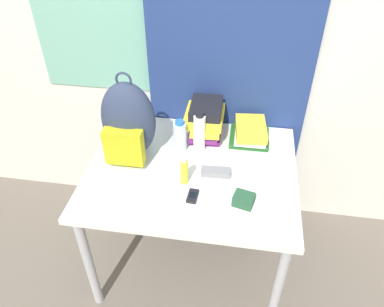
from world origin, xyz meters
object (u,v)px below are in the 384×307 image
backpack (128,123)px  book_stack_center (250,133)px  sunglasses_case (216,172)px  sports_bottle (199,132)px  water_bottle (180,136)px  camera_pouch (244,200)px  sunscreen_bottle (184,171)px  book_stack_left (205,120)px  cell_phone (193,196)px

backpack → book_stack_center: 0.69m
backpack → book_stack_center: backpack is taller
sunglasses_case → sports_bottle: bearing=119.2°
water_bottle → camera_pouch: (0.37, -0.37, -0.06)m
sunglasses_case → camera_pouch: 0.24m
book_stack_center → sunscreen_bottle: 0.51m
book_stack_center → sunscreen_bottle: sunscreen_bottle is taller
sports_bottle → water_bottle: bearing=-167.6°
book_stack_left → cell_phone: 0.52m
camera_pouch → sunscreen_bottle: bearing=160.5°
sports_bottle → sunglasses_case: sports_bottle is taller
book_stack_left → water_bottle: 0.19m
book_stack_left → book_stack_center: 0.27m
backpack → sports_bottle: bearing=16.6°
book_stack_center → camera_pouch: (-0.01, -0.51, -0.02)m
water_bottle → backpack: bearing=-161.7°
backpack → sunscreen_bottle: size_ratio=3.12×
water_bottle → book_stack_center: bearing=21.2°
water_bottle → sunscreen_bottle: water_bottle is taller
book_stack_center → sunscreen_bottle: bearing=-127.4°
book_stack_left → sunglasses_case: bearing=-73.4°
backpack → book_stack_center: bearing=20.0°
backpack → book_stack_left: 0.45m
backpack → cell_phone: backpack is taller
book_stack_center → water_bottle: 0.41m
sunglasses_case → camera_pouch: size_ratio=1.39×
water_bottle → sunglasses_case: (0.22, -0.18, -0.07)m
backpack → sunglasses_case: size_ratio=3.20×
book_stack_left → book_stack_center: bearing=-0.1°
cell_phone → backpack: bearing=144.0°
sports_bottle → camera_pouch: sports_bottle is taller
sports_bottle → cell_phone: size_ratio=2.59×
book_stack_left → sports_bottle: sports_bottle is taller
book_stack_center → sunglasses_case: bearing=-116.1°
cell_phone → sunglasses_case: size_ratio=0.59×
book_stack_center → sports_bottle: size_ratio=1.08×
backpack → sports_bottle: backpack is taller
book_stack_center → camera_pouch: size_ratio=2.29×
book_stack_left → sunscreen_bottle: book_stack_left is taller
book_stack_center → sunscreen_bottle: (-0.31, -0.41, 0.02)m
book_stack_left → sunglasses_case: size_ratio=1.76×
sports_bottle → cell_phone: bearing=-86.8°
sports_bottle → book_stack_left: bearing=82.5°
sunscreen_bottle → cell_phone: sunscreen_bottle is taller
sunscreen_bottle → book_stack_center: bearing=52.6°
backpack → camera_pouch: (0.62, -0.28, -0.18)m
water_bottle → sunglasses_case: bearing=-39.8°
water_bottle → cell_phone: bearing=-70.8°
camera_pouch → backpack: bearing=155.6°
backpack → water_bottle: (0.25, 0.08, -0.12)m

